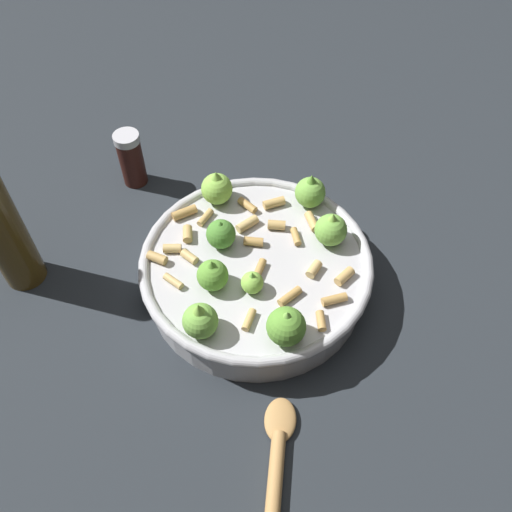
{
  "coord_description": "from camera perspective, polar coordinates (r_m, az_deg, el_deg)",
  "views": [
    {
      "loc": [
        0.24,
        0.34,
        0.59
      ],
      "look_at": [
        0.0,
        0.0,
        0.06
      ],
      "focal_mm": 37.94,
      "sensor_mm": 36.0,
      "label": 1
    }
  ],
  "objects": [
    {
      "name": "pepper_shaker",
      "position": [
        0.85,
        -13.03,
        9.97
      ],
      "size": [
        0.04,
        0.04,
        0.09
      ],
      "color": "#33140F",
      "rests_on": "ground"
    },
    {
      "name": "cooking_pan",
      "position": [
        0.7,
        0.01,
        -1.32
      ],
      "size": [
        0.3,
        0.3,
        0.11
      ],
      "color": "#B7B7BC",
      "rests_on": "ground"
    },
    {
      "name": "ground_plane",
      "position": [
        0.73,
        0.0,
        -3.07
      ],
      "size": [
        2.4,
        2.4,
        0.0
      ],
      "primitive_type": "plane",
      "color": "#23282D"
    },
    {
      "name": "wooden_spoon",
      "position": [
        0.61,
        1.91,
        -23.84
      ],
      "size": [
        0.18,
        0.2,
        0.02
      ],
      "color": "#B2844C",
      "rests_on": "ground"
    }
  ]
}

